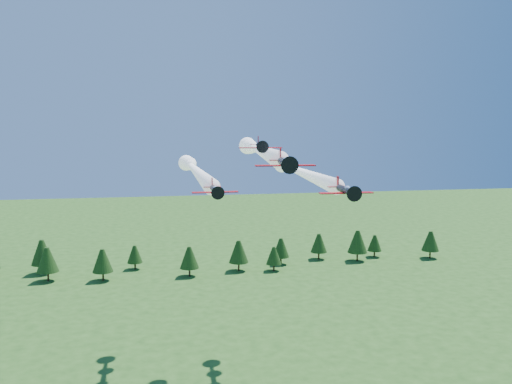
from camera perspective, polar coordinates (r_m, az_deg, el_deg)
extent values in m
cylinder|color=black|center=(74.75, 2.88, 2.95)|extent=(1.46, 5.83, 1.07)
cone|color=black|center=(71.44, 3.30, 2.74)|extent=(1.13, 1.03, 1.07)
cone|color=black|center=(70.81, 3.38, 2.70)|extent=(0.50, 0.51, 0.47)
cylinder|color=black|center=(70.63, 3.40, 2.69)|extent=(2.24, 0.20, 2.24)
cube|color=#BA0C0F|center=(74.36, 2.93, 2.67)|extent=(7.99, 1.98, 0.13)
cube|color=#BA0C0F|center=(78.49, 2.46, 3.21)|extent=(3.15, 1.12, 0.07)
cube|color=#BA0C0F|center=(78.54, 2.45, 3.83)|extent=(0.17, 1.02, 1.55)
ellipsoid|color=#99BAED|center=(73.77, 3.00, 3.23)|extent=(0.86, 1.33, 0.67)
sphere|color=white|center=(115.95, -0.27, 4.54)|extent=(2.30, 2.30, 2.30)
sphere|color=white|center=(121.20, -0.52, 4.66)|extent=(3.00, 3.00, 3.00)
sphere|color=white|center=(126.45, -0.75, 4.78)|extent=(3.70, 3.70, 3.70)
cylinder|color=black|center=(82.64, -4.14, 0.22)|extent=(1.00, 4.89, 0.90)
cone|color=black|center=(79.84, -3.90, -0.03)|extent=(0.92, 0.83, 0.90)
cone|color=black|center=(79.30, -3.85, -0.08)|extent=(0.41, 0.41, 0.40)
cylinder|color=black|center=(79.15, -3.84, -0.10)|extent=(1.90, 0.07, 1.90)
cube|color=#BA0C0F|center=(82.32, -4.11, -0.01)|extent=(6.71, 1.35, 0.11)
cube|color=#BA0C0F|center=(85.79, -4.40, 0.51)|extent=(2.63, 0.82, 0.06)
cube|color=#BA0C0F|center=(85.80, -4.41, 1.00)|extent=(0.10, 0.86, 1.31)
ellipsoid|color=#99BAED|center=(81.79, -4.08, 0.40)|extent=(0.67, 1.10, 0.56)
sphere|color=white|center=(125.72, -6.53, 2.65)|extent=(2.30, 2.30, 2.30)
sphere|color=white|center=(131.33, -6.72, 2.85)|extent=(3.00, 3.00, 3.00)
sphere|color=white|center=(136.93, -6.90, 3.03)|extent=(3.70, 3.70, 3.70)
cylinder|color=black|center=(86.57, 8.92, 0.18)|extent=(1.22, 5.94, 1.10)
cone|color=black|center=(83.31, 9.64, -0.11)|extent=(1.12, 1.01, 1.10)
cone|color=black|center=(82.69, 9.78, -0.17)|extent=(0.49, 0.50, 0.48)
cylinder|color=black|center=(82.52, 9.82, -0.19)|extent=(2.30, 0.09, 2.30)
cube|color=#BA0C0F|center=(86.20, 9.01, -0.09)|extent=(8.14, 1.65, 0.13)
cube|color=#BA0C0F|center=(90.25, 8.18, 0.52)|extent=(3.20, 1.00, 0.08)
cube|color=#BA0C0F|center=(90.25, 8.17, 1.08)|extent=(0.12, 1.04, 1.59)
ellipsoid|color=#99BAED|center=(85.58, 9.13, 0.39)|extent=(0.82, 1.33, 0.68)
sphere|color=white|center=(124.46, 3.46, 2.43)|extent=(2.30, 2.30, 2.30)
sphere|color=white|center=(129.29, 3.00, 2.62)|extent=(3.00, 3.00, 3.00)
sphere|color=white|center=(134.13, 2.58, 2.80)|extent=(3.70, 3.70, 3.70)
cylinder|color=black|center=(90.74, 0.42, 4.65)|extent=(1.31, 5.04, 0.92)
cone|color=black|center=(87.86, 0.61, 4.56)|extent=(0.98, 0.90, 0.92)
cone|color=black|center=(87.31, 0.65, 4.54)|extent=(0.44, 0.45, 0.41)
cylinder|color=black|center=(87.15, 0.66, 4.53)|extent=(1.93, 0.19, 1.94)
cube|color=#BA0C0F|center=(90.39, 0.44, 4.45)|extent=(6.90, 1.78, 0.11)
cube|color=#BA0C0F|center=(94.00, 0.22, 4.77)|extent=(2.73, 0.99, 0.06)
cube|color=#BA0C0F|center=(94.06, 0.21, 5.22)|extent=(0.15, 0.88, 1.34)
ellipsoid|color=#99BAED|center=(89.90, 0.47, 4.86)|extent=(0.75, 1.16, 0.58)
cylinder|color=#382314|center=(190.45, -6.66, -7.96)|extent=(0.60, 0.60, 2.76)
cone|color=black|center=(189.21, -6.68, -6.52)|extent=(6.31, 6.31, 7.10)
cylinder|color=#382314|center=(212.12, 10.09, -6.37)|extent=(0.60, 0.60, 3.14)
cone|color=black|center=(210.86, 10.12, -4.89)|extent=(7.18, 7.18, 8.07)
cylinder|color=#382314|center=(195.76, -1.74, -7.46)|extent=(0.60, 0.60, 2.92)
cone|color=black|center=(194.49, -1.75, -5.97)|extent=(6.68, 6.68, 7.52)
cylinder|color=#382314|center=(212.70, 6.29, -6.33)|extent=(0.60, 0.60, 2.65)
cone|color=black|center=(211.63, 6.31, -5.09)|extent=(6.05, 6.05, 6.80)
cylinder|color=#382314|center=(219.38, 11.75, -6.06)|extent=(0.60, 0.60, 2.31)
cone|color=black|center=(218.47, 11.78, -5.01)|extent=(5.29, 5.29, 5.95)
cylinder|color=#382314|center=(202.09, -11.99, -7.23)|extent=(0.60, 0.60, 2.32)
cone|color=black|center=(201.09, -12.03, -6.09)|extent=(5.29, 5.29, 5.95)
cylinder|color=#382314|center=(190.72, -15.04, -8.12)|extent=(0.60, 0.60, 2.87)
cone|color=black|center=(189.43, -15.09, -6.63)|extent=(6.56, 6.56, 7.38)
cylinder|color=#382314|center=(195.36, -20.07, -7.93)|extent=(0.60, 0.60, 3.04)
cone|color=black|center=(194.03, -20.14, -6.38)|extent=(6.96, 6.96, 7.83)
cylinder|color=#382314|center=(195.90, 1.80, -7.54)|extent=(0.60, 0.60, 2.31)
cone|color=black|center=(194.88, 1.80, -6.37)|extent=(5.29, 5.29, 5.95)
cylinder|color=#382314|center=(222.68, 17.01, -5.97)|extent=(0.60, 0.60, 2.82)
cone|color=black|center=(221.60, 17.05, -4.70)|extent=(6.44, 6.44, 7.24)
cylinder|color=#382314|center=(204.89, -20.53, -7.22)|extent=(0.60, 0.60, 3.21)
cone|color=black|center=(203.56, -20.61, -5.65)|extent=(7.34, 7.34, 8.26)
cylinder|color=#382314|center=(204.43, 2.50, -6.86)|extent=(0.60, 0.60, 2.63)
cone|color=black|center=(203.33, 2.51, -5.58)|extent=(6.01, 6.01, 6.76)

